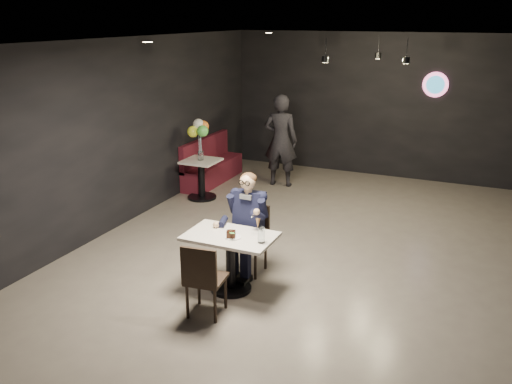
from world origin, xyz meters
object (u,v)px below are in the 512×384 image
at_px(passerby, 281,141).
at_px(balloon_vase, 201,156).
at_px(seated_man, 249,222).
at_px(chair_near, 206,278).
at_px(side_table, 201,178).
at_px(main_table, 231,262).
at_px(sundae_glass, 261,235).
at_px(booth_bench, 213,160).
at_px(chair_far, 249,240).

bearing_deg(passerby, balloon_vase, 46.14).
bearing_deg(seated_man, passerby, 105.46).
relative_size(chair_near, side_table, 1.17).
distance_m(main_table, seated_man, 0.65).
bearing_deg(sundae_glass, booth_bench, 125.07).
relative_size(seated_man, sundae_glass, 7.60).
xyz_separation_m(booth_bench, side_table, (0.30, -1.00, -0.07)).
height_order(main_table, sundae_glass, sundae_glass).
height_order(sundae_glass, passerby, passerby).
height_order(main_table, chair_far, chair_far).
xyz_separation_m(chair_near, seated_man, (0.00, 1.18, 0.26)).
height_order(booth_bench, passerby, passerby).
bearing_deg(balloon_vase, main_table, -54.91).
bearing_deg(sundae_glass, balloon_vase, 129.79).
xyz_separation_m(chair_near, booth_bench, (-2.42, 4.64, 0.00)).
relative_size(chair_far, booth_bench, 0.50).
bearing_deg(main_table, seated_man, 90.00).
height_order(chair_far, sundae_glass, sundae_glass).
height_order(sundae_glass, side_table, sundae_glass).
bearing_deg(chair_near, passerby, 95.12).
bearing_deg(balloon_vase, side_table, 0.00).
distance_m(chair_far, chair_near, 1.18).
relative_size(side_table, passerby, 0.42).
bearing_deg(chair_near, main_table, 83.16).
distance_m(main_table, chair_far, 0.56).
distance_m(chair_far, balloon_vase, 3.27).
distance_m(chair_near, booth_bench, 5.23).
height_order(booth_bench, balloon_vase, booth_bench).
distance_m(seated_man, passerby, 4.00).
bearing_deg(sundae_glass, passerby, 108.67).
xyz_separation_m(seated_man, balloon_vase, (-2.12, 2.46, 0.11)).
bearing_deg(side_table, booth_bench, 106.70).
bearing_deg(side_table, seated_man, -49.32).
relative_size(main_table, chair_far, 1.20).
bearing_deg(sundae_glass, chair_near, -127.97).
distance_m(seated_man, side_table, 3.26).
relative_size(chair_near, sundae_glass, 4.86).
relative_size(balloon_vase, passerby, 0.09).
xyz_separation_m(chair_far, seated_man, (0.00, 0.00, 0.26)).
xyz_separation_m(booth_bench, balloon_vase, (0.30, -1.00, 0.37)).
relative_size(main_table, side_table, 1.40).
bearing_deg(booth_bench, main_table, -58.94).
relative_size(chair_far, passerby, 0.50).
distance_m(side_table, passerby, 1.82).
bearing_deg(side_table, chair_far, -49.32).
xyz_separation_m(balloon_vase, passerby, (1.05, 1.39, 0.10)).
height_order(main_table, balloon_vase, balloon_vase).
height_order(sundae_glass, balloon_vase, sundae_glass).
bearing_deg(booth_bench, seated_man, -55.09).
xyz_separation_m(seated_man, booth_bench, (-2.42, 3.46, -0.26)).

